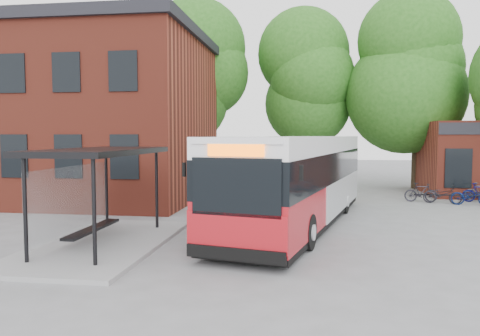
# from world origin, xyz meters

# --- Properties ---
(ground) EXTENTS (100.00, 100.00, 0.00)m
(ground) POSITION_xyz_m (0.00, 0.00, 0.00)
(ground) COLOR slate
(station_building) EXTENTS (18.40, 10.40, 8.50)m
(station_building) POSITION_xyz_m (-13.00, 9.00, 4.25)
(station_building) COLOR maroon
(station_building) RESTS_ON ground
(bus_shelter) EXTENTS (3.60, 7.00, 2.90)m
(bus_shelter) POSITION_xyz_m (-4.50, -1.00, 1.45)
(bus_shelter) COLOR black
(bus_shelter) RESTS_ON ground
(bike_rail) EXTENTS (5.20, 0.10, 0.38)m
(bike_rail) POSITION_xyz_m (9.28, 10.00, 0.19)
(bike_rail) COLOR black
(bike_rail) RESTS_ON ground
(tree_0) EXTENTS (7.92, 7.92, 11.00)m
(tree_0) POSITION_xyz_m (-6.00, 16.00, 5.50)
(tree_0) COLOR #205216
(tree_0) RESTS_ON ground
(tree_1) EXTENTS (7.92, 7.92, 10.40)m
(tree_1) POSITION_xyz_m (1.00, 17.00, 5.20)
(tree_1) COLOR #205216
(tree_1) RESTS_ON ground
(tree_2) EXTENTS (7.92, 7.92, 11.00)m
(tree_2) POSITION_xyz_m (8.00, 16.00, 5.50)
(tree_2) COLOR #205216
(tree_2) RESTS_ON ground
(city_bus) EXTENTS (5.44, 12.95, 3.22)m
(city_bus) POSITION_xyz_m (1.17, 3.16, 1.61)
(city_bus) COLOR #A8131B
(city_bus) RESTS_ON ground
(bicycle_1) EXTENTS (1.57, 0.47, 0.94)m
(bicycle_1) POSITION_xyz_m (6.98, 9.92, 0.47)
(bicycle_1) COLOR black
(bicycle_1) RESTS_ON ground
(bicycle_2) EXTENTS (1.82, 1.01, 0.91)m
(bicycle_2) POSITION_xyz_m (7.86, 9.46, 0.45)
(bicycle_2) COLOR black
(bicycle_2) RESTS_ON ground
(bicycle_3) EXTENTS (1.61, 0.98, 0.94)m
(bicycle_3) POSITION_xyz_m (9.74, 10.07, 0.47)
(bicycle_3) COLOR #080B44
(bicycle_3) RESTS_ON ground
(bicycle_4) EXTENTS (1.86, 1.01, 0.93)m
(bicycle_4) POSITION_xyz_m (9.03, 9.03, 0.46)
(bicycle_4) COLOR #08153E
(bicycle_4) RESTS_ON ground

